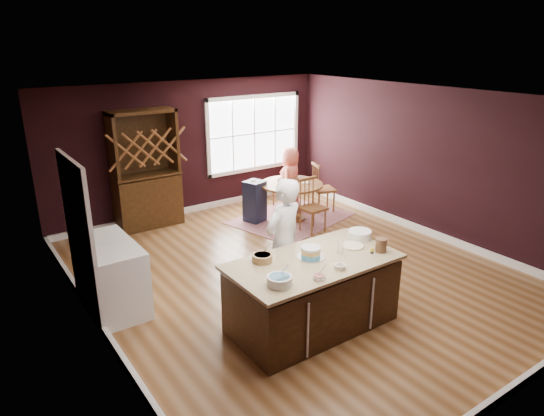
{
  "coord_description": "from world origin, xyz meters",
  "views": [
    {
      "loc": [
        -4.2,
        -5.41,
        3.47
      ],
      "look_at": [
        -0.26,
        0.25,
        1.05
      ],
      "focal_mm": 32.0,
      "sensor_mm": 36.0,
      "label": 1
    }
  ],
  "objects_px": {
    "chair_north": "(284,183)",
    "dryer": "(104,267)",
    "layer_cake": "(311,252)",
    "dining_table": "(291,194)",
    "kitchen_island": "(313,295)",
    "seated_woman": "(290,179)",
    "chair_south": "(313,206)",
    "toddler": "(250,182)",
    "chair_east": "(324,187)",
    "washer": "(119,285)",
    "baker": "(283,243)",
    "hutch": "(146,170)",
    "high_chair": "(255,201)"
  },
  "relations": [
    {
      "from": "chair_north",
      "to": "dryer",
      "type": "distance_m",
      "value": 4.73
    },
    {
      "from": "layer_cake",
      "to": "dining_table",
      "type": "bearing_deg",
      "value": 56.46
    },
    {
      "from": "kitchen_island",
      "to": "layer_cake",
      "type": "relative_size",
      "value": 6.16
    },
    {
      "from": "kitchen_island",
      "to": "seated_woman",
      "type": "bearing_deg",
      "value": 56.73
    },
    {
      "from": "chair_south",
      "to": "toddler",
      "type": "distance_m",
      "value": 1.35
    },
    {
      "from": "chair_north",
      "to": "dryer",
      "type": "xyz_separation_m",
      "value": [
        -4.39,
        -1.76,
        -0.05
      ]
    },
    {
      "from": "dining_table",
      "to": "seated_woman",
      "type": "distance_m",
      "value": 0.55
    },
    {
      "from": "chair_east",
      "to": "washer",
      "type": "xyz_separation_m",
      "value": [
        -4.88,
        -1.66,
        -0.06
      ]
    },
    {
      "from": "chair_north",
      "to": "washer",
      "type": "relative_size",
      "value": 1.11
    },
    {
      "from": "kitchen_island",
      "to": "chair_east",
      "type": "height_order",
      "value": "chair_east"
    },
    {
      "from": "kitchen_island",
      "to": "dining_table",
      "type": "relative_size",
      "value": 1.69
    },
    {
      "from": "kitchen_island",
      "to": "chair_north",
      "type": "distance_m",
      "value": 4.7
    },
    {
      "from": "baker",
      "to": "hutch",
      "type": "xyz_separation_m",
      "value": [
        -0.42,
        3.84,
        0.23
      ]
    },
    {
      "from": "kitchen_island",
      "to": "dryer",
      "type": "distance_m",
      "value": 2.94
    },
    {
      "from": "toddler",
      "to": "seated_woman",
      "type": "bearing_deg",
      "value": 4.75
    },
    {
      "from": "chair_north",
      "to": "seated_woman",
      "type": "bearing_deg",
      "value": 68.82
    },
    {
      "from": "high_chair",
      "to": "hutch",
      "type": "distance_m",
      "value": 2.17
    },
    {
      "from": "seated_woman",
      "to": "hutch",
      "type": "distance_m",
      "value": 2.95
    },
    {
      "from": "high_chair",
      "to": "dryer",
      "type": "bearing_deg",
      "value": -175.62
    },
    {
      "from": "baker",
      "to": "chair_east",
      "type": "height_order",
      "value": "baker"
    },
    {
      "from": "chair_east",
      "to": "hutch",
      "type": "relative_size",
      "value": 0.47
    },
    {
      "from": "chair_south",
      "to": "washer",
      "type": "relative_size",
      "value": 1.11
    },
    {
      "from": "layer_cake",
      "to": "toddler",
      "type": "bearing_deg",
      "value": 68.98
    },
    {
      "from": "washer",
      "to": "toddler",
      "type": "bearing_deg",
      "value": 31.53
    },
    {
      "from": "kitchen_island",
      "to": "hutch",
      "type": "height_order",
      "value": "hutch"
    },
    {
      "from": "kitchen_island",
      "to": "chair_east",
      "type": "distance_m",
      "value": 4.4
    },
    {
      "from": "layer_cake",
      "to": "seated_woman",
      "type": "relative_size",
      "value": 0.25
    },
    {
      "from": "chair_north",
      "to": "kitchen_island",
      "type": "bearing_deg",
      "value": 49.06
    },
    {
      "from": "washer",
      "to": "chair_south",
      "type": "bearing_deg",
      "value": 12.53
    },
    {
      "from": "dining_table",
      "to": "high_chair",
      "type": "relative_size",
      "value": 1.44
    },
    {
      "from": "chair_east",
      "to": "hutch",
      "type": "bearing_deg",
      "value": 87.36
    },
    {
      "from": "toddler",
      "to": "chair_north",
      "type": "bearing_deg",
      "value": 19.1
    },
    {
      "from": "seated_woman",
      "to": "toddler",
      "type": "bearing_deg",
      "value": -30.8
    },
    {
      "from": "dryer",
      "to": "seated_woman",
      "type": "bearing_deg",
      "value": 18.62
    },
    {
      "from": "toddler",
      "to": "layer_cake",
      "type": "bearing_deg",
      "value": -111.02
    },
    {
      "from": "seated_woman",
      "to": "washer",
      "type": "bearing_deg",
      "value": -9.69
    },
    {
      "from": "high_chair",
      "to": "kitchen_island",
      "type": "bearing_deg",
      "value": -129.25
    },
    {
      "from": "dining_table",
      "to": "high_chair",
      "type": "bearing_deg",
      "value": 156.0
    },
    {
      "from": "high_chair",
      "to": "dryer",
      "type": "distance_m",
      "value": 3.6
    },
    {
      "from": "baker",
      "to": "seated_woman",
      "type": "xyz_separation_m",
      "value": [
        2.37,
        3.0,
        -0.21
      ]
    },
    {
      "from": "layer_cake",
      "to": "seated_woman",
      "type": "distance_m",
      "value": 4.35
    },
    {
      "from": "chair_south",
      "to": "chair_north",
      "type": "height_order",
      "value": "chair_north"
    },
    {
      "from": "chair_south",
      "to": "high_chair",
      "type": "xyz_separation_m",
      "value": [
        -0.6,
        1.09,
        -0.08
      ]
    },
    {
      "from": "seated_woman",
      "to": "washer",
      "type": "height_order",
      "value": "seated_woman"
    },
    {
      "from": "kitchen_island",
      "to": "high_chair",
      "type": "distance_m",
      "value": 3.83
    },
    {
      "from": "seated_woman",
      "to": "toddler",
      "type": "height_order",
      "value": "seated_woman"
    },
    {
      "from": "hutch",
      "to": "toddler",
      "type": "bearing_deg",
      "value": -28.09
    },
    {
      "from": "baker",
      "to": "washer",
      "type": "height_order",
      "value": "baker"
    },
    {
      "from": "baker",
      "to": "washer",
      "type": "relative_size",
      "value": 1.91
    },
    {
      "from": "washer",
      "to": "hutch",
      "type": "bearing_deg",
      "value": 62.35
    }
  ]
}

